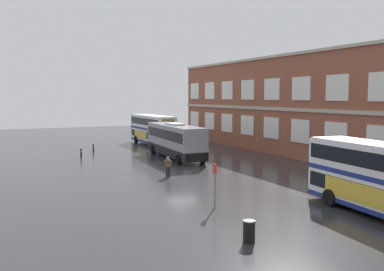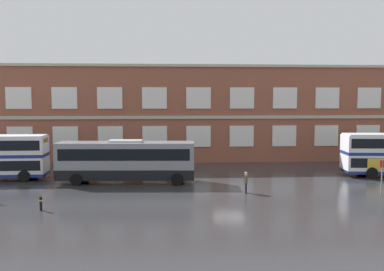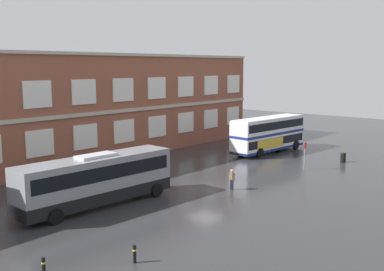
% 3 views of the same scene
% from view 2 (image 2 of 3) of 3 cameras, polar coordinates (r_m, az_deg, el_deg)
% --- Properties ---
extents(ground_plane, '(120.00, 120.00, 0.00)m').
position_cam_2_polar(ground_plane, '(37.72, 4.50, -6.41)').
color(ground_plane, '#2B2B2D').
extents(brick_terminal_building, '(55.17, 8.19, 11.31)m').
position_cam_2_polar(brick_terminal_building, '(52.75, 0.53, 2.90)').
color(brick_terminal_building, brown).
rests_on(brick_terminal_building, ground).
extents(touring_coach, '(12.13, 3.42, 3.80)m').
position_cam_2_polar(touring_coach, '(38.08, -8.83, -3.42)').
color(touring_coach, gray).
rests_on(touring_coach, ground).
extents(waiting_passenger, '(0.32, 0.64, 1.70)m').
position_cam_2_polar(waiting_passenger, '(33.92, 7.24, -6.12)').
color(waiting_passenger, black).
rests_on(waiting_passenger, ground).
extents(bus_stand_flag, '(0.44, 0.10, 2.70)m').
position_cam_2_polar(bus_stand_flag, '(36.09, 24.09, -4.71)').
color(bus_stand_flag, slate).
rests_on(bus_stand_flag, ground).
extents(safety_bollard_west, '(0.19, 0.19, 0.95)m').
position_cam_2_polar(safety_bollard_west, '(30.36, -19.59, -8.55)').
color(safety_bollard_west, black).
rests_on(safety_bollard_west, ground).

